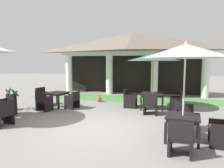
# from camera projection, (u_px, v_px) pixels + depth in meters

# --- Properties ---
(ground_plane) EXTENTS (60.00, 60.00, 0.00)m
(ground_plane) POSITION_uv_depth(u_px,v_px,m) (98.00, 127.00, 6.49)
(ground_plane) COLOR gray
(background_pavilion) EXTENTS (10.47, 2.93, 4.15)m
(background_pavilion) POSITION_uv_depth(u_px,v_px,m) (132.00, 48.00, 13.05)
(background_pavilion) COLOR white
(background_pavilion) RESTS_ON ground
(lawn_strip) EXTENTS (12.27, 2.02, 0.01)m
(lawn_strip) POSITION_uv_depth(u_px,v_px,m) (127.00, 99.00, 11.72)
(lawn_strip) COLOR #47843D
(lawn_strip) RESTS_ON ground
(patio_table_near_foreground) EXTENTS (0.99, 0.99, 0.71)m
(patio_table_near_foreground) POSITION_uv_depth(u_px,v_px,m) (183.00, 119.00, 5.31)
(patio_table_near_foreground) COLOR black
(patio_table_near_foreground) RESTS_ON ground
(patio_umbrella_near_foreground) EXTENTS (2.22, 2.22, 2.70)m
(patio_umbrella_near_foreground) POSITION_uv_depth(u_px,v_px,m) (185.00, 52.00, 5.12)
(patio_umbrella_near_foreground) COLOR #2D2D2D
(patio_umbrella_near_foreground) RESTS_ON ground
(patio_chair_near_foreground_north) EXTENTS (0.63, 0.56, 0.82)m
(patio_chair_near_foreground_north) POSITION_uv_depth(u_px,v_px,m) (184.00, 118.00, 6.19)
(patio_chair_near_foreground_north) COLOR black
(patio_chair_near_foreground_north) RESTS_ON ground
(patio_chair_near_foreground_south) EXTENTS (0.61, 0.61, 0.85)m
(patio_chair_near_foreground_south) POSITION_uv_depth(u_px,v_px,m) (181.00, 138.00, 4.47)
(patio_chair_near_foreground_south) COLOR black
(patio_chair_near_foreground_south) RESTS_ON ground
(patio_chair_near_foreground_east) EXTENTS (0.57, 0.66, 0.82)m
(patio_chair_near_foreground_east) POSITION_uv_depth(u_px,v_px,m) (221.00, 131.00, 4.98)
(patio_chair_near_foreground_east) COLOR black
(patio_chair_near_foreground_east) RESTS_ON ground
(patio_table_mid_left) EXTENTS (1.03, 1.03, 0.73)m
(patio_table_mid_left) POSITION_uv_depth(u_px,v_px,m) (58.00, 94.00, 9.51)
(patio_table_mid_left) COLOR black
(patio_table_mid_left) RESTS_ON ground
(patio_chair_mid_left_south) EXTENTS (0.66, 0.64, 0.93)m
(patio_chair_mid_left_south) POSITION_uv_depth(u_px,v_px,m) (44.00, 102.00, 8.72)
(patio_chair_mid_left_south) COLOR black
(patio_chair_mid_left_south) RESTS_ON ground
(patio_chair_mid_left_east) EXTENTS (0.61, 0.64, 0.83)m
(patio_chair_mid_left_east) POSITION_uv_depth(u_px,v_px,m) (73.00, 100.00, 9.14)
(patio_chair_mid_left_east) COLOR black
(patio_chair_mid_left_east) RESTS_ON ground
(patio_chair_mid_left_west) EXTENTS (0.70, 0.73, 0.90)m
(patio_chair_mid_left_west) POSITION_uv_depth(u_px,v_px,m) (44.00, 97.00, 9.93)
(patio_chair_mid_left_west) COLOR black
(patio_chair_mid_left_west) RESTS_ON ground
(patio_table_mid_right) EXTENTS (1.03, 1.03, 0.74)m
(patio_table_mid_right) POSITION_uv_depth(u_px,v_px,m) (152.00, 95.00, 9.10)
(patio_table_mid_right) COLOR black
(patio_table_mid_right) RESTS_ON ground
(patio_umbrella_mid_right) EXTENTS (2.45, 2.45, 2.65)m
(patio_umbrella_mid_right) POSITION_uv_depth(u_px,v_px,m) (153.00, 58.00, 8.92)
(patio_umbrella_mid_right) COLOR #2D2D2D
(patio_umbrella_mid_right) RESTS_ON ground
(patio_chair_mid_right_east) EXTENTS (0.51, 0.59, 0.92)m
(patio_chair_mid_right_east) POSITION_uv_depth(u_px,v_px,m) (176.00, 101.00, 8.83)
(patio_chair_mid_right_east) COLOR black
(patio_chair_mid_right_east) RESTS_ON ground
(patio_chair_mid_right_west) EXTENTS (0.60, 0.58, 0.87)m
(patio_chair_mid_right_west) POSITION_uv_depth(u_px,v_px,m) (130.00, 99.00, 9.42)
(patio_chair_mid_right_west) COLOR black
(patio_chair_mid_right_west) RESTS_ON ground
(patio_chair_mid_right_south) EXTENTS (0.55, 0.60, 0.90)m
(patio_chair_mid_right_south) POSITION_uv_depth(u_px,v_px,m) (150.00, 105.00, 8.09)
(patio_chair_mid_right_south) COLOR black
(patio_chair_mid_right_south) RESTS_ON ground
(patio_chair_far_back_north) EXTENTS (0.65, 0.65, 0.85)m
(patio_chair_far_back_north) POSITION_uv_depth(u_px,v_px,m) (7.00, 105.00, 7.97)
(patio_chair_far_back_north) COLOR black
(patio_chair_far_back_north) RESTS_ON ground
(patio_chair_far_back_east) EXTENTS (0.58, 0.69, 0.89)m
(patio_chair_far_back_east) POSITION_uv_depth(u_px,v_px,m) (2.00, 114.00, 6.56)
(patio_chair_far_back_east) COLOR black
(patio_chair_far_back_east) RESTS_ON ground
(potted_palm_left_edge) EXTENTS (0.51, 0.51, 1.05)m
(potted_palm_left_edge) POSITION_uv_depth(u_px,v_px,m) (12.00, 103.00, 8.88)
(potted_palm_left_edge) COLOR #B2AD9E
(potted_palm_left_edge) RESTS_ON ground
(terracotta_urn) EXTENTS (0.26, 0.26, 0.40)m
(terracotta_urn) POSITION_uv_depth(u_px,v_px,m) (99.00, 99.00, 10.78)
(terracotta_urn) COLOR #9E5633
(terracotta_urn) RESTS_ON ground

